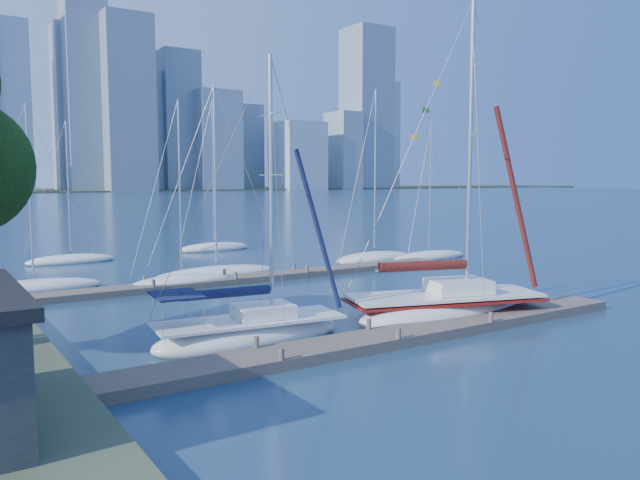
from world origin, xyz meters
TOP-DOWN VIEW (x-y plane):
  - ground at (0.00, 0.00)m, footprint 700.00×700.00m
  - near_dock at (0.00, 0.00)m, footprint 26.00×2.00m
  - far_dock at (2.00, 16.00)m, footprint 30.00×1.80m
  - sailboat_navy at (-4.20, 2.97)m, footprint 8.12×3.43m
  - sailboat_maroon at (5.16, 1.95)m, footprint 10.00×5.71m
  - bg_boat_0 at (-9.47, 19.39)m, footprint 7.71×4.11m
  - bg_boat_1 at (-1.84, 16.59)m, footprint 6.34×2.59m
  - bg_boat_2 at (1.08, 18.18)m, footprint 8.76×4.76m
  - bg_boat_4 at (14.37, 18.92)m, footprint 7.09×3.15m
  - bg_boat_5 at (18.97, 17.82)m, footprint 7.60×4.62m
  - bg_boat_6 at (-5.19, 30.86)m, footprint 6.71×3.53m
  - bg_boat_7 at (7.17, 32.56)m, footprint 6.64×2.72m
  - skyline at (22.25, 290.43)m, footprint 503.76×51.31m

SIDE VIEW (x-z plane):
  - ground at x=0.00m, z-range 0.00..0.00m
  - far_dock at x=2.00m, z-range 0.00..0.36m
  - near_dock at x=0.00m, z-range 0.00..0.40m
  - bg_boat_5 at x=18.97m, z-range -5.33..5.77m
  - bg_boat_0 at x=-9.47m, z-range -5.15..5.61m
  - bg_boat_6 at x=-5.19m, z-range -5.23..5.69m
  - bg_boat_1 at x=-1.84m, z-range -5.34..5.84m
  - bg_boat_2 at x=1.08m, z-range -5.98..6.50m
  - bg_boat_7 at x=7.17m, z-range -6.43..6.97m
  - bg_boat_4 at x=14.37m, z-range -6.38..6.94m
  - sailboat_navy at x=-4.20m, z-range -4.87..6.69m
  - sailboat_maroon at x=5.16m, z-range -6.33..8.48m
  - skyline at x=22.25m, z-range -21.96..94.36m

